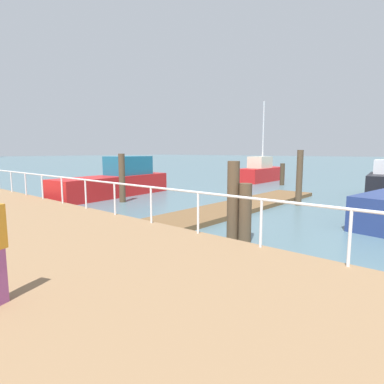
# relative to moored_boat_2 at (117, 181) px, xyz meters

# --- Properties ---
(ground_plane) EXTENTS (300.00, 300.00, 0.00)m
(ground_plane) POSITION_rel_moored_boat_2_xyz_m (-1.32, 1.99, -0.79)
(ground_plane) COLOR slate
(floating_dock) EXTENTS (11.79, 2.00, 0.18)m
(floating_dock) POSITION_rel_moored_boat_2_xyz_m (1.08, -7.41, -0.70)
(floating_dock) COLOR brown
(floating_dock) RESTS_ON ground_plane
(boardwalk_railing) EXTENTS (0.06, 28.32, 1.08)m
(boardwalk_railing) POSITION_rel_moored_boat_2_xyz_m (-4.47, -9.66, 0.45)
(boardwalk_railing) COLOR white
(boardwalk_railing) RESTS_ON boardwalk
(dock_piling_0) EXTENTS (0.32, 0.32, 1.59)m
(dock_piling_0) POSITION_rel_moored_boat_2_xyz_m (11.15, -4.69, 0.00)
(dock_piling_0) COLOR #473826
(dock_piling_0) RESTS_ON ground_plane
(dock_piling_1) EXTENTS (0.35, 0.35, 1.62)m
(dock_piling_1) POSITION_rel_moored_boat_2_xyz_m (-3.17, -10.25, 0.01)
(dock_piling_1) COLOR brown
(dock_piling_1) RESTS_ON ground_plane
(dock_piling_2) EXTENTS (0.33, 0.33, 2.21)m
(dock_piling_2) POSITION_rel_moored_boat_2_xyz_m (-3.25, -9.90, 0.31)
(dock_piling_2) COLOR brown
(dock_piling_2) RESTS_ON ground_plane
(dock_piling_3) EXTENTS (0.28, 0.28, 2.53)m
(dock_piling_3) POSITION_rel_moored_boat_2_xyz_m (3.52, -9.03, 0.47)
(dock_piling_3) COLOR brown
(dock_piling_3) RESTS_ON ground_plane
(dock_piling_4) EXTENTS (0.30, 0.30, 2.36)m
(dock_piling_4) POSITION_rel_moored_boat_2_xyz_m (-1.21, -2.15, 0.39)
(dock_piling_4) COLOR brown
(dock_piling_4) RESTS_ON ground_plane
(moored_boat_2) EXTENTS (7.18, 2.60, 2.18)m
(moored_boat_2) POSITION_rel_moored_boat_2_xyz_m (0.00, 0.00, 0.00)
(moored_boat_2) COLOR red
(moored_boat_2) RESTS_ON ground_plane
(moored_boat_3) EXTENTS (5.37, 1.70, 6.46)m
(moored_boat_3) POSITION_rel_moored_boat_2_xyz_m (12.81, -2.13, -0.02)
(moored_boat_3) COLOR red
(moored_boat_3) RESTS_ON ground_plane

